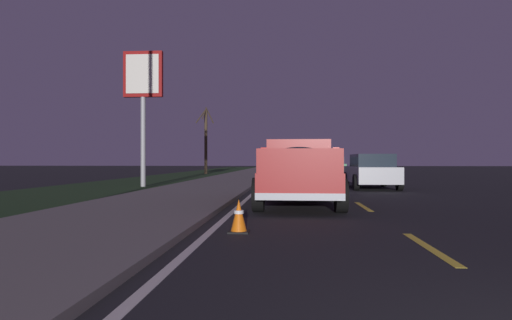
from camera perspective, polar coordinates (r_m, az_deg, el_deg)
ground at (r=29.41m, az=8.33°, el=-2.51°), size 144.00×144.00×0.00m
sidewalk_shoulder at (r=29.57m, az=-2.77°, el=-2.38°), size 108.00×4.00×0.12m
grass_verge at (r=30.60m, az=-12.11°, el=-2.41°), size 108.00×6.00×0.01m
lane_markings at (r=31.24m, az=3.41°, el=-2.36°), size 108.00×3.54×0.01m
pickup_truck at (r=12.54m, az=5.56°, el=-1.33°), size 5.44×2.32×1.87m
sedan_silver at (r=20.43m, az=14.72°, el=-1.39°), size 4.42×2.06×1.54m
sedan_green at (r=37.92m, az=10.00°, el=-0.78°), size 4.42×2.06×1.54m
sedan_black at (r=33.09m, az=4.89°, el=-0.88°), size 4.43×2.08×1.54m
gas_price_sign at (r=22.07m, az=-14.46°, el=9.36°), size 0.27×1.90×6.51m
bare_tree_far at (r=41.07m, az=-6.55°, el=2.75°), size 2.81×1.73×6.25m
traffic_cone_near at (r=7.71m, az=-2.26°, el=-7.32°), size 0.36×0.36×0.58m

